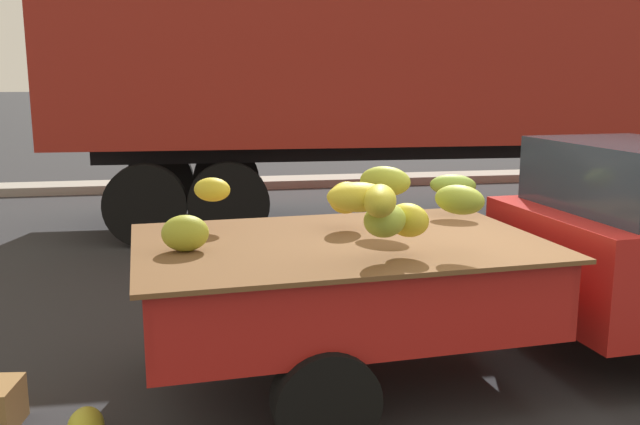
# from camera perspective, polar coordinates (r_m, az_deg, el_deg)

# --- Properties ---
(ground) EXTENTS (220.00, 220.00, 0.00)m
(ground) POSITION_cam_1_polar(r_m,az_deg,el_deg) (5.42, 17.27, -13.09)
(ground) COLOR #28282B
(curb_strip) EXTENTS (80.00, 0.80, 0.16)m
(curb_strip) POSITION_cam_1_polar(r_m,az_deg,el_deg) (14.15, -0.54, 2.60)
(curb_strip) COLOR gray
(curb_strip) RESTS_ON ground
(pickup_truck) EXTENTS (4.97, 2.12, 1.70)m
(pickup_truck) POSITION_cam_1_polar(r_m,az_deg,el_deg) (5.59, 20.92, -3.02)
(pickup_truck) COLOR #B21E19
(pickup_truck) RESTS_ON ground
(semi_trailer) EXTENTS (12.08, 2.98, 3.95)m
(semi_trailer) POSITION_cam_1_polar(r_m,az_deg,el_deg) (10.90, 11.42, 12.83)
(semi_trailer) COLOR maroon
(semi_trailer) RESTS_ON ground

